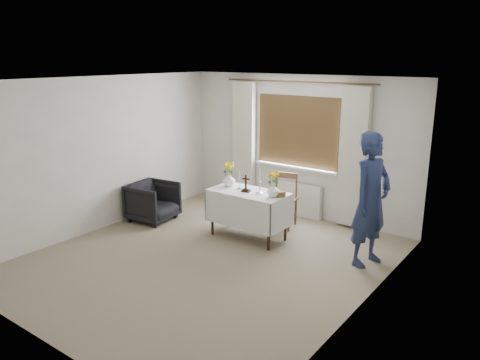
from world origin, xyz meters
name	(u,v)px	position (x,y,z in m)	size (l,w,h in m)	color
ground	(208,259)	(0.00, 0.00, 0.00)	(5.00, 5.00, 0.00)	gray
altar_table	(248,215)	(-0.02, 1.02, 0.38)	(1.24, 0.64, 0.76)	silver
wooden_chair	(282,201)	(0.15, 1.77, 0.46)	(0.42, 0.42, 0.91)	brown
armchair	(153,202)	(-1.83, 0.69, 0.34)	(0.73, 0.75, 0.68)	black
person	(371,200)	(1.86, 1.24, 0.92)	(0.67, 0.44, 1.85)	navy
radiator	(294,199)	(0.00, 2.42, 0.30)	(1.10, 0.10, 0.60)	silver
wooden_cross	(246,183)	(-0.04, 0.99, 0.90)	(0.13, 0.09, 0.28)	black
candlestick_left	(239,180)	(-0.21, 1.05, 0.91)	(0.09, 0.09, 0.31)	silver
candlestick_right	(260,181)	(0.18, 1.03, 0.96)	(0.11, 0.11, 0.39)	silver
flower_vase_left	(229,180)	(-0.45, 1.09, 0.87)	(0.20, 0.20, 0.21)	white
flower_vase_right	(273,190)	(0.44, 1.02, 0.86)	(0.19, 0.19, 0.20)	white
wicker_basket	(279,193)	(0.49, 1.10, 0.80)	(0.21, 0.21, 0.08)	brown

